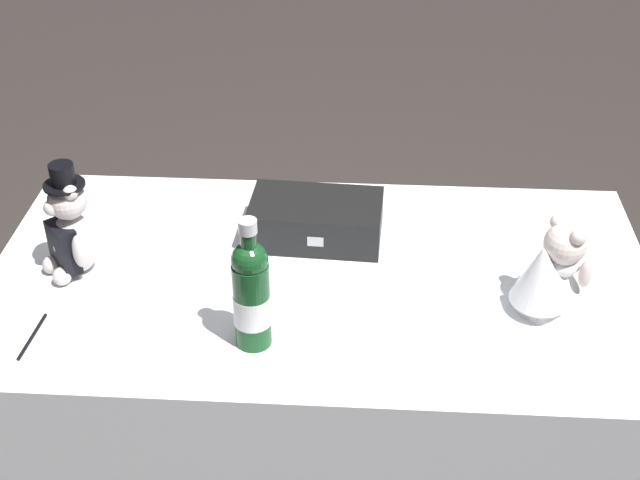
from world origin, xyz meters
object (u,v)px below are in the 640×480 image
object	(u,v)px
teddy_bear_groom	(69,230)
signing_pen	(33,335)
teddy_bear_bride	(554,274)
gift_case_black	(316,220)
champagne_bottle	(251,293)

from	to	relation	value
teddy_bear_groom	signing_pen	world-z (taller)	teddy_bear_groom
teddy_bear_bride	teddy_bear_groom	bearing A→B (deg)	176.40
signing_pen	gift_case_black	bearing A→B (deg)	35.86
gift_case_black	teddy_bear_groom	bearing A→B (deg)	-162.15
champagne_bottle	gift_case_black	bearing A→B (deg)	75.44
signing_pen	gift_case_black	distance (m)	0.73
teddy_bear_groom	champagne_bottle	xyz separation A→B (m)	(0.46, -0.23, 0.02)
teddy_bear_bride	champagne_bottle	xyz separation A→B (m)	(-0.65, -0.16, 0.04)
teddy_bear_bride	gift_case_black	size ratio (longest dim) A/B	0.72
signing_pen	champagne_bottle	bearing A→B (deg)	1.49
signing_pen	gift_case_black	world-z (taller)	gift_case_black
teddy_bear_groom	teddy_bear_bride	distance (m)	1.11
champagne_bottle	gift_case_black	size ratio (longest dim) A/B	0.92
teddy_bear_bride	signing_pen	distance (m)	1.15
teddy_bear_groom	teddy_bear_bride	bearing A→B (deg)	-3.60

